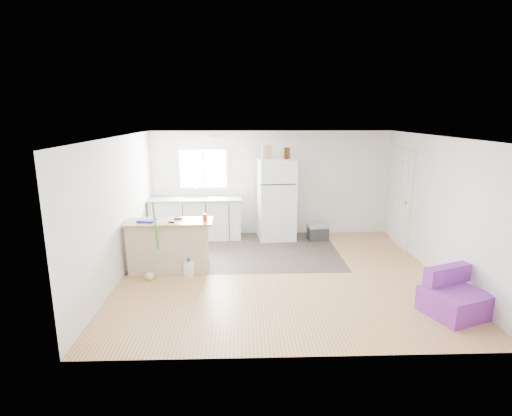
{
  "coord_description": "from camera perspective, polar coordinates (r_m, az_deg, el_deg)",
  "views": [
    {
      "loc": [
        -0.64,
        -6.61,
        2.76
      ],
      "look_at": [
        -0.4,
        0.7,
        1.04
      ],
      "focal_mm": 28.0,
      "sensor_mm": 36.0,
      "label": 1
    }
  ],
  "objects": [
    {
      "name": "room",
      "position": [
        6.83,
        3.55,
        -0.01
      ],
      "size": [
        5.51,
        5.01,
        2.41
      ],
      "color": "#A06943",
      "rests_on": "ground"
    },
    {
      "name": "vinyl_zone",
      "position": [
        8.34,
        -2.37,
        -6.09
      ],
      "size": [
        4.05,
        2.5,
        0.0
      ],
      "primitive_type": "cube",
      "color": "#342B27",
      "rests_on": "floor"
    },
    {
      "name": "window",
      "position": [
        9.23,
        -7.56,
        5.59
      ],
      "size": [
        1.18,
        0.06,
        0.98
      ],
      "color": "white",
      "rests_on": "back_wall"
    },
    {
      "name": "interior_door",
      "position": [
        9.0,
        20.11,
        1.26
      ],
      "size": [
        0.11,
        0.92,
        2.1
      ],
      "color": "white",
      "rests_on": "right_wall"
    },
    {
      "name": "ceiling_fixture",
      "position": [
        7.84,
        -6.07,
        10.25
      ],
      "size": [
        0.3,
        0.3,
        0.07
      ],
      "primitive_type": "cylinder",
      "color": "white",
      "rests_on": "ceiling"
    },
    {
      "name": "kitchen_cabinets",
      "position": [
        9.15,
        -8.55,
        -1.39
      ],
      "size": [
        2.09,
        0.69,
        1.21
      ],
      "rotation": [
        0.0,
        0.0,
        0.02
      ],
      "color": "white",
      "rests_on": "floor"
    },
    {
      "name": "peninsula",
      "position": [
        7.33,
        -12.31,
        -5.28
      ],
      "size": [
        1.53,
        0.61,
        0.93
      ],
      "rotation": [
        0.0,
        0.0,
        0.02
      ],
      "color": "#CCB393",
      "rests_on": "floor"
    },
    {
      "name": "refrigerator",
      "position": [
        8.95,
        2.91,
        1.26
      ],
      "size": [
        0.86,
        0.83,
        1.81
      ],
      "rotation": [
        0.0,
        0.0,
        0.09
      ],
      "color": "white",
      "rests_on": "floor"
    },
    {
      "name": "cooler",
      "position": [
        9.09,
        8.82,
        -3.42
      ],
      "size": [
        0.49,
        0.37,
        0.35
      ],
      "rotation": [
        0.0,
        0.0,
        0.13
      ],
      "color": "#292A2C",
      "rests_on": "floor"
    },
    {
      "name": "purple_seat",
      "position": [
        6.42,
        26.35,
        -11.46
      ],
      "size": [
        0.96,
        0.95,
        0.62
      ],
      "rotation": [
        0.0,
        0.0,
        0.36
      ],
      "color": "purple",
      "rests_on": "floor"
    },
    {
      "name": "cleaner_jug",
      "position": [
        7.13,
        -9.6,
        -8.51
      ],
      "size": [
        0.17,
        0.15,
        0.32
      ],
      "rotation": [
        0.0,
        0.0,
        -0.43
      ],
      "color": "white",
      "rests_on": "floor"
    },
    {
      "name": "mop",
      "position": [
        7.1,
        -14.71,
        -8.09
      ],
      "size": [
        0.23,
        0.39,
        1.39
      ],
      "rotation": [
        0.0,
        0.0,
        0.01
      ],
      "color": "green",
      "rests_on": "floor"
    },
    {
      "name": "red_cup",
      "position": [
        7.1,
        -7.31,
        -1.31
      ],
      "size": [
        0.1,
        0.1,
        0.12
      ],
      "primitive_type": "cylinder",
      "rotation": [
        0.0,
        0.0,
        -0.31
      ],
      "color": "red",
      "rests_on": "peninsula"
    },
    {
      "name": "blue_tray",
      "position": [
        7.24,
        -15.34,
        -1.74
      ],
      "size": [
        0.32,
        0.25,
        0.04
      ],
      "primitive_type": "cube",
      "rotation": [
        0.0,
        0.0,
        -0.12
      ],
      "color": "#1523CB",
      "rests_on": "peninsula"
    },
    {
      "name": "tool_a",
      "position": [
        7.26,
        -11.07,
        -1.48
      ],
      "size": [
        0.14,
        0.06,
        0.03
      ],
      "primitive_type": "cube",
      "rotation": [
        0.0,
        0.0,
        0.08
      ],
      "color": "black",
      "rests_on": "peninsula"
    },
    {
      "name": "tool_b",
      "position": [
        7.05,
        -11.99,
        -1.99
      ],
      "size": [
        0.11,
        0.06,
        0.03
      ],
      "primitive_type": "cube",
      "rotation": [
        0.0,
        0.0,
        -0.19
      ],
      "color": "black",
      "rests_on": "peninsula"
    },
    {
      "name": "cardboard_box",
      "position": [
        8.75,
        1.54,
        8.0
      ],
      "size": [
        0.21,
        0.13,
        0.3
      ],
      "primitive_type": "cube",
      "rotation": [
        0.0,
        0.0,
        0.16
      ],
      "color": "tan",
      "rests_on": "refrigerator"
    },
    {
      "name": "bottle_left",
      "position": [
        8.76,
        4.22,
        7.81
      ],
      "size": [
        0.09,
        0.09,
        0.25
      ],
      "primitive_type": "cylinder",
      "rotation": [
        0.0,
        0.0,
        0.31
      ],
      "color": "#3C210A",
      "rests_on": "refrigerator"
    },
    {
      "name": "bottle_right",
      "position": [
        8.77,
        4.65,
        7.81
      ],
      "size": [
        0.08,
        0.08,
        0.25
      ],
      "primitive_type": "cylinder",
      "rotation": [
        0.0,
        0.0,
        0.24
      ],
      "color": "#3C210A",
      "rests_on": "refrigerator"
    }
  ]
}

